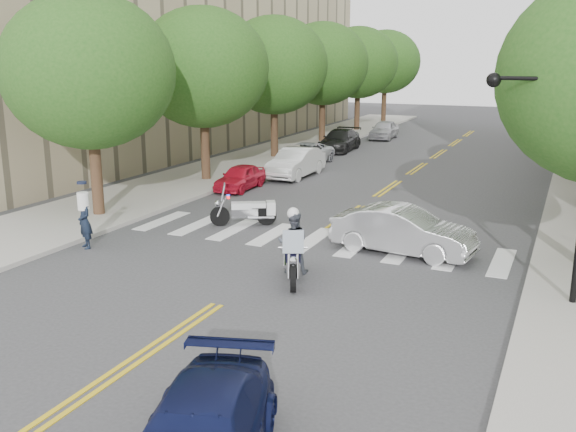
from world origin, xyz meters
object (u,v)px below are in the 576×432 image
Objects in this scene: motorcycle_police at (293,247)px; officer_standing at (85,222)px; motorcycle_parked at (249,211)px; convertible at (403,231)px.

motorcycle_police reaches higher than officer_standing.
motorcycle_parked is 1.26× the size of officer_standing.
officer_standing is 10.27m from convertible.
motorcycle_police reaches higher than motorcycle_parked.
motorcycle_parked is 0.50× the size of convertible.
motorcycle_parked reaches higher than convertible.
motorcycle_police is at bearing 156.03° from convertible.
officer_standing is at bearing 118.06° from convertible.
motorcycle_parked is 5.94m from officer_standing.
motorcycle_police is 1.08× the size of motorcycle_parked.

